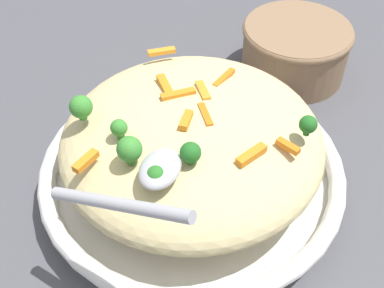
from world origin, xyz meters
name	(u,v)px	position (x,y,z in m)	size (l,w,h in m)	color
ground_plane	(192,186)	(0.00, 0.00, 0.00)	(2.40, 2.40, 0.00)	#4C4C51
serving_bowl	(192,173)	(0.00, 0.00, 0.03)	(0.38, 0.38, 0.05)	white
pasta_mound	(192,140)	(0.00, 0.00, 0.08)	(0.32, 0.31, 0.09)	#DBC689
carrot_piece_0	(205,115)	(0.00, 0.02, 0.13)	(0.04, 0.01, 0.01)	orange
carrot_piece_1	(86,161)	(0.10, -0.08, 0.13)	(0.03, 0.01, 0.01)	orange
carrot_piece_2	(178,94)	(-0.02, -0.02, 0.13)	(0.04, 0.01, 0.01)	orange
carrot_piece_3	(251,155)	(0.04, 0.08, 0.13)	(0.04, 0.01, 0.01)	orange
carrot_piece_4	(205,91)	(-0.04, 0.00, 0.13)	(0.03, 0.01, 0.01)	orange
carrot_piece_5	(162,51)	(-0.10, -0.08, 0.12)	(0.04, 0.01, 0.01)	orange
carrot_piece_6	(224,78)	(-0.07, 0.01, 0.13)	(0.04, 0.01, 0.01)	orange
carrot_piece_7	(183,120)	(0.02, 0.00, 0.13)	(0.03, 0.01, 0.01)	orange
carrot_piece_8	(165,87)	(-0.03, -0.04, 0.13)	(0.04, 0.01, 0.01)	orange
carrot_piece_9	(288,146)	(0.01, 0.11, 0.13)	(0.03, 0.01, 0.01)	orange
broccoli_floret_0	(155,176)	(0.11, 0.00, 0.13)	(0.02, 0.02, 0.02)	#296820
broccoli_floret_1	(308,125)	(-0.01, 0.13, 0.14)	(0.02, 0.02, 0.02)	#205B1C
broccoli_floret_2	(119,128)	(0.06, -0.06, 0.14)	(0.02, 0.02, 0.02)	#377928
broccoli_floret_3	(81,107)	(0.04, -0.11, 0.14)	(0.03, 0.03, 0.03)	#377928
broccoli_floret_4	(129,149)	(0.09, -0.04, 0.14)	(0.03, 0.03, 0.03)	#377928
broccoli_floret_5	(190,153)	(0.07, 0.02, 0.14)	(0.02, 0.02, 0.03)	#205B1C
serving_spoon	(147,180)	(0.12, 0.00, 0.14)	(0.12, 0.15, 0.07)	#B7B7BC
companion_bowl	(295,48)	(-0.28, 0.07, 0.05)	(0.17, 0.17, 0.09)	#8C6B4C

